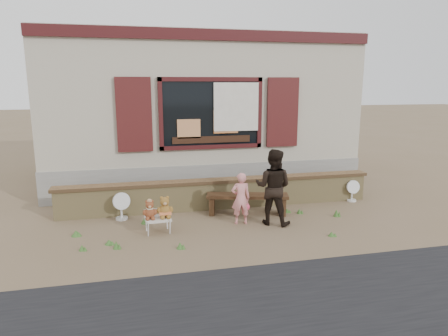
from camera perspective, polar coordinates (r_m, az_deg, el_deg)
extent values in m
plane|color=brown|center=(8.15, 0.95, -7.76)|extent=(80.00, 80.00, 0.00)
cube|color=#9F9781|center=(12.09, -4.21, 10.28)|extent=(8.00, 5.00, 3.20)
cube|color=gray|center=(12.31, -4.06, 0.94)|extent=(8.04, 5.04, 0.80)
cube|color=black|center=(9.62, -1.84, 7.79)|extent=(2.30, 0.04, 1.50)
cube|color=#3B1112|center=(9.57, -1.85, 12.56)|extent=(2.50, 0.08, 0.10)
cube|color=#3B1112|center=(9.69, -1.79, 3.06)|extent=(2.50, 0.08, 0.10)
cube|color=#3B1112|center=(9.44, -9.05, 7.57)|extent=(0.10, 0.08, 1.70)
cube|color=#3B1112|center=(9.90, 5.08, 7.87)|extent=(0.10, 0.08, 1.70)
cube|color=#3A0F15|center=(9.41, -12.72, 7.42)|extent=(0.80, 0.07, 1.70)
cube|color=#3A0F15|center=(10.09, 8.37, 7.87)|extent=(0.80, 0.07, 1.70)
cube|color=beige|center=(9.67, 1.76, 8.71)|extent=(1.10, 0.02, 1.15)
cube|color=#3B1112|center=(9.67, -1.93, 18.50)|extent=(8.00, 0.12, 0.25)
cube|color=black|center=(9.65, -1.78, 4.11)|extent=(1.90, 0.06, 0.16)
cube|color=tan|center=(9.53, -5.06, 5.60)|extent=(0.55, 0.06, 0.45)
cube|color=#E08447|center=(9.68, 0.25, 6.64)|extent=(0.60, 0.06, 0.55)
cube|color=tan|center=(8.98, -0.57, -3.86)|extent=(7.00, 0.30, 0.60)
cube|color=brown|center=(8.90, -0.58, -1.81)|extent=(7.10, 0.36, 0.07)
cube|color=#362213|center=(8.52, 3.35, -3.98)|extent=(1.76, 0.79, 0.06)
cube|color=#362213|center=(8.60, -1.72, -5.40)|extent=(0.19, 0.34, 0.37)
cube|color=#362213|center=(8.64, 8.37, -5.43)|extent=(0.19, 0.34, 0.37)
cube|color=beige|center=(7.63, -9.45, -7.14)|extent=(0.50, 0.45, 0.04)
cylinder|color=silver|center=(7.49, -10.76, -8.74)|extent=(0.02, 0.02, 0.25)
cylinder|color=silver|center=(7.54, -7.71, -8.50)|extent=(0.02, 0.02, 0.25)
cylinder|color=silver|center=(7.83, -11.05, -7.82)|extent=(0.02, 0.02, 0.25)
cylinder|color=silver|center=(7.88, -8.14, -7.60)|extent=(0.02, 0.02, 0.25)
imported|color=pink|center=(7.93, 2.41, -4.37)|extent=(0.40, 0.28, 1.04)
imported|color=black|center=(7.92, 7.03, -2.70)|extent=(0.93, 0.88, 1.51)
cylinder|color=silver|center=(8.57, -14.38, -6.97)|extent=(0.24, 0.24, 0.04)
cylinder|color=silver|center=(8.52, -14.44, -5.98)|extent=(0.04, 0.04, 0.31)
cylinder|color=silver|center=(8.46, -14.51, -4.55)|extent=(0.37, 0.23, 0.36)
cylinder|color=silver|center=(10.03, 17.75, -4.41)|extent=(0.22, 0.22, 0.04)
cylinder|color=silver|center=(9.99, 17.80, -3.65)|extent=(0.04, 0.04, 0.28)
cylinder|color=silver|center=(9.94, 17.88, -2.55)|extent=(0.32, 0.11, 0.32)
cone|color=#3B6528|center=(7.69, 15.12, -9.08)|extent=(0.13, 0.13, 0.08)
cone|color=#3B6528|center=(8.80, 10.70, -6.06)|extent=(0.11, 0.11, 0.11)
cone|color=#3B6528|center=(7.35, -16.10, -10.13)|extent=(0.15, 0.15, 0.09)
cone|color=#3B6528|center=(8.84, 8.97, -6.01)|extent=(0.12, 0.12, 0.09)
cone|color=#3B6528|center=(8.21, -11.28, -7.39)|extent=(0.14, 0.14, 0.12)
cone|color=#3B6528|center=(7.13, -15.15, -10.57)|extent=(0.11, 0.11, 0.13)
cone|color=#3B6528|center=(7.23, -19.63, -10.67)|extent=(0.11, 0.11, 0.10)
cone|color=#3B6528|center=(8.79, 15.75, -6.20)|extent=(0.12, 0.12, 0.15)
cone|color=#3B6528|center=(6.94, -6.30, -10.95)|extent=(0.13, 0.13, 0.11)
cone|color=#3B6528|center=(7.92, -20.38, -8.72)|extent=(0.18, 0.18, 0.11)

